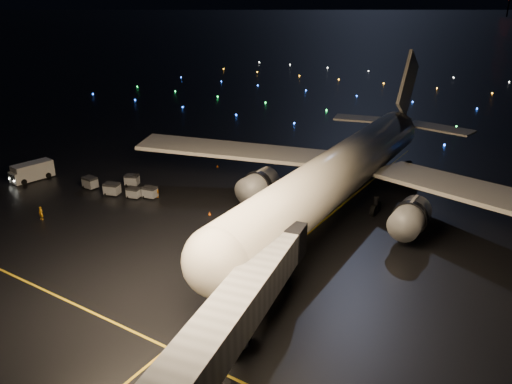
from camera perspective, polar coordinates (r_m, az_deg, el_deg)
lane_centre at (r=60.21m, az=6.10°, el=-4.60°), size 0.25×80.00×0.02m
lane_cross at (r=53.83m, az=-23.77°, el=-9.86°), size 60.00×0.25×0.02m
airliner at (r=66.50m, az=10.87°, el=6.01°), size 65.40×62.29×18.10m
pushback_tug at (r=42.02m, az=-3.98°, el=-15.80°), size 4.30×2.73×1.91m
belt_loader at (r=54.96m, az=0.41°, el=-5.40°), size 6.42×2.73×3.02m
service_truck at (r=83.79m, az=-24.14°, el=2.20°), size 3.28×7.61×2.72m
crew_a at (r=68.51m, az=-23.36°, el=-2.23°), size 0.69×0.52×1.71m
crew_c at (r=71.15m, az=-11.20°, el=-0.01°), size 0.90×0.93×1.56m
safety_cone_0 at (r=64.70m, az=-5.32°, el=-2.43°), size 0.48×0.48×0.45m
safety_cone_1 at (r=68.30m, az=3.56°, el=-1.05°), size 0.50×0.50×0.45m
safety_cone_2 at (r=70.97m, az=2.19°, el=-0.11°), size 0.57×0.57×0.50m
safety_cone_3 at (r=82.61m, az=-4.43°, el=3.00°), size 0.48×0.48×0.47m
taxiway_lights at (r=146.57m, az=18.21°, el=10.17°), size 164.00×92.00×0.36m
baggage_cart_0 at (r=71.16m, az=-12.02°, el=-0.04°), size 2.09×1.60×1.63m
baggage_cart_1 at (r=71.66m, az=-13.81°, el=-0.09°), size 2.00×1.59×1.51m
baggage_cart_2 at (r=73.48m, az=-16.13°, el=0.32°), size 2.42×2.01×1.77m
baggage_cart_3 at (r=76.44m, az=-13.99°, el=1.32°), size 2.33×2.03×1.65m
baggage_cart_4 at (r=76.99m, az=-18.44°, el=1.01°), size 2.13×1.56×1.74m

